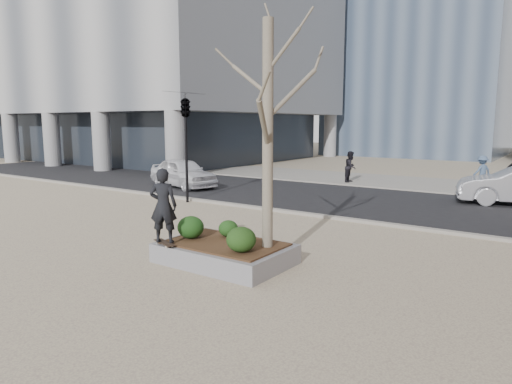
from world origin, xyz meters
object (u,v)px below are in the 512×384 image
Objects in this scene: skateboard at (164,244)px; police_car at (183,173)px; skateboarder at (163,206)px; planter at (225,253)px.

skateboard is 12.90m from police_car.
skateboarder is at bearing -123.90° from police_car.
skateboarder is 0.40× the size of police_car.
police_car is at bearing 151.34° from skateboard.
skateboard is at bearing -123.90° from police_car.
planter is at bearing 58.04° from skateboard.
planter is 1.43m from skateboard.
police_car reaches higher than planter.
police_car reaches higher than skateboard.
skateboard is at bearing -141.34° from planter.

